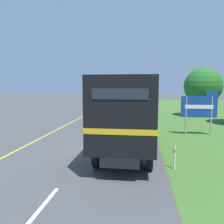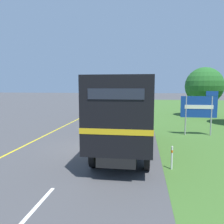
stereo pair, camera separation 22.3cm
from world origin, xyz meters
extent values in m
plane|color=#444447|center=(0.00, 0.00, 0.00)|extent=(200.00, 200.00, 0.00)
cube|color=yellow|center=(-3.70, 14.15, 0.00)|extent=(0.12, 60.77, 0.01)
cube|color=white|center=(0.00, -6.09, 0.00)|extent=(0.12, 2.60, 0.01)
cube|color=white|center=(0.00, 0.51, 0.00)|extent=(0.12, 2.60, 0.01)
cube|color=white|center=(0.00, 7.11, 0.00)|extent=(0.12, 2.60, 0.01)
cube|color=white|center=(0.00, 13.71, 0.00)|extent=(0.12, 2.60, 0.01)
cube|color=white|center=(0.00, 20.31, 0.00)|extent=(0.12, 2.60, 0.01)
cube|color=white|center=(0.00, 26.91, 0.00)|extent=(0.12, 2.60, 0.01)
cylinder|color=black|center=(0.88, 3.41, 0.50)|extent=(0.22, 1.00, 1.00)
cylinder|color=black|center=(3.05, 3.41, 0.50)|extent=(0.22, 1.00, 1.00)
cylinder|color=black|center=(0.88, -2.72, 0.50)|extent=(0.22, 1.00, 1.00)
cylinder|color=black|center=(3.05, -2.72, 0.50)|extent=(0.22, 1.00, 1.00)
cube|color=black|center=(1.97, 0.00, 0.68)|extent=(1.38, 8.18, 0.36)
cube|color=black|center=(1.97, -1.05, 2.28)|extent=(2.51, 6.08, 2.84)
cube|color=gold|center=(1.97, -1.05, 1.78)|extent=(2.53, 6.10, 0.20)
cube|color=#232833|center=(1.97, -4.10, 3.06)|extent=(1.89, 0.03, 0.36)
cube|color=black|center=(1.97, 3.04, 1.81)|extent=(2.41, 2.10, 1.90)
cube|color=#283342|center=(1.97, 4.10, 2.05)|extent=(2.14, 0.03, 0.85)
cylinder|color=black|center=(-2.62, 14.51, 0.33)|extent=(0.16, 0.66, 0.66)
cylinder|color=black|center=(-1.14, 14.51, 0.33)|extent=(0.16, 0.66, 0.66)
cylinder|color=black|center=(-2.62, 11.68, 0.33)|extent=(0.16, 0.66, 0.66)
cylinder|color=black|center=(-1.14, 11.68, 0.33)|extent=(0.16, 0.66, 0.66)
cube|color=white|center=(-1.88, 13.09, 0.74)|extent=(1.80, 4.58, 0.81)
cube|color=#282D38|center=(-1.88, 12.91, 1.49)|extent=(1.55, 2.52, 0.69)
cube|color=red|center=(-2.51, 10.80, 0.88)|extent=(0.20, 0.03, 0.14)
cube|color=red|center=(-1.25, 10.80, 0.88)|extent=(0.20, 0.03, 0.14)
cylinder|color=black|center=(1.23, 25.73, 0.33)|extent=(0.16, 0.66, 0.66)
cylinder|color=black|center=(2.70, 25.73, 0.33)|extent=(0.16, 0.66, 0.66)
cylinder|color=black|center=(1.23, 23.13, 0.33)|extent=(0.16, 0.66, 0.66)
cylinder|color=black|center=(2.70, 23.13, 0.33)|extent=(0.16, 0.66, 0.66)
cube|color=white|center=(1.97, 24.43, 0.73)|extent=(1.80, 4.18, 0.81)
cube|color=#282D38|center=(1.97, 24.26, 1.48)|extent=(1.55, 2.30, 0.69)
cube|color=red|center=(1.34, 22.33, 0.87)|extent=(0.20, 0.03, 0.14)
cube|color=red|center=(2.60, 22.33, 0.87)|extent=(0.20, 0.03, 0.14)
cylinder|color=black|center=(-2.83, 35.94, 0.33)|extent=(0.16, 0.66, 0.66)
cylinder|color=black|center=(-1.35, 35.94, 0.33)|extent=(0.16, 0.66, 0.66)
cylinder|color=black|center=(-2.83, 33.13, 0.33)|extent=(0.16, 0.66, 0.66)
cylinder|color=black|center=(-1.35, 33.13, 0.33)|extent=(0.16, 0.66, 0.66)
cube|color=silver|center=(-2.09, 34.53, 0.76)|extent=(1.80, 4.52, 0.86)
cube|color=#282D38|center=(-2.09, 34.35, 1.55)|extent=(1.55, 2.49, 0.73)
cube|color=red|center=(-2.72, 32.27, 0.91)|extent=(0.20, 0.03, 0.14)
cube|color=red|center=(-1.46, 32.27, 0.91)|extent=(0.20, 0.03, 0.14)
cylinder|color=#9E9EA3|center=(5.74, 4.07, 1.33)|extent=(0.09, 0.09, 2.66)
cylinder|color=#9E9EA3|center=(7.39, 4.07, 1.33)|extent=(0.09, 0.09, 2.66)
cube|color=navy|center=(6.57, 4.07, 1.94)|extent=(2.36, 0.06, 1.44)
cube|color=navy|center=(7.37, 4.07, 2.84)|extent=(0.76, 0.06, 0.32)
cube|color=silver|center=(6.57, 4.04, 1.94)|extent=(1.84, 0.02, 0.26)
cylinder|color=#4C3823|center=(9.42, 14.02, 0.87)|extent=(0.35, 0.35, 1.73)
sphere|color=#236023|center=(9.42, 14.02, 3.36)|extent=(4.08, 4.08, 4.08)
cylinder|color=white|center=(4.03, -2.55, 0.47)|extent=(0.07, 0.07, 0.95)
cylinder|color=orange|center=(4.03, -2.55, 0.74)|extent=(0.08, 0.08, 0.10)
camera|label=1|loc=(2.66, -11.25, 3.30)|focal=35.00mm
camera|label=2|loc=(2.88, -11.22, 3.30)|focal=35.00mm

